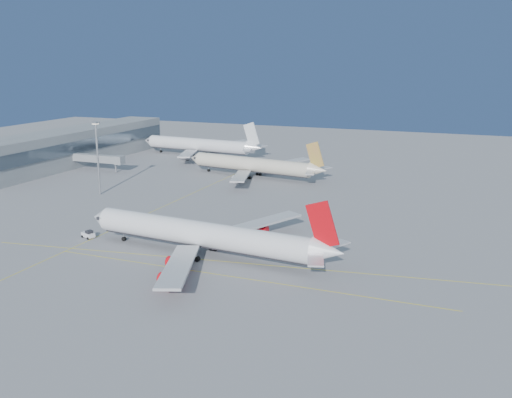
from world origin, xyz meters
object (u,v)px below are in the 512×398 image
at_px(airliner_etihad, 255,165).
at_px(airliner_third, 201,145).
at_px(pushback_tug, 88,234).
at_px(airliner_virgin, 206,235).
at_px(light_mast, 97,152).

relative_size(airliner_etihad, airliner_third, 0.94).
height_order(airliner_third, pushback_tug, airliner_third).
height_order(airliner_etihad, pushback_tug, airliner_etihad).
distance_m(airliner_virgin, airliner_etihad, 91.23).
bearing_deg(airliner_virgin, light_mast, 150.70).
bearing_deg(airliner_etihad, airliner_third, 148.03).
relative_size(airliner_third, light_mast, 2.64).
distance_m(pushback_tug, light_mast, 51.28).
height_order(pushback_tug, light_mast, light_mast).
xyz_separation_m(pushback_tug, light_mast, (-27.15, 41.34, 13.53)).
xyz_separation_m(airliner_etihad, light_mast, (-38.23, -45.84, 9.64)).
bearing_deg(light_mast, airliner_virgin, -34.59).
relative_size(airliner_virgin, airliner_etihad, 1.11).
bearing_deg(airliner_virgin, airliner_etihad, 110.04).
relative_size(airliner_etihad, pushback_tug, 15.06).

